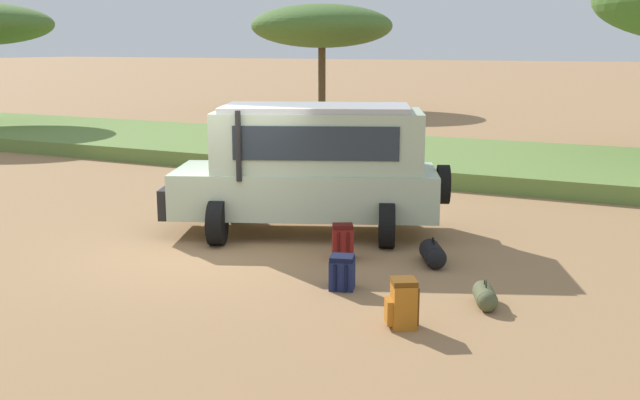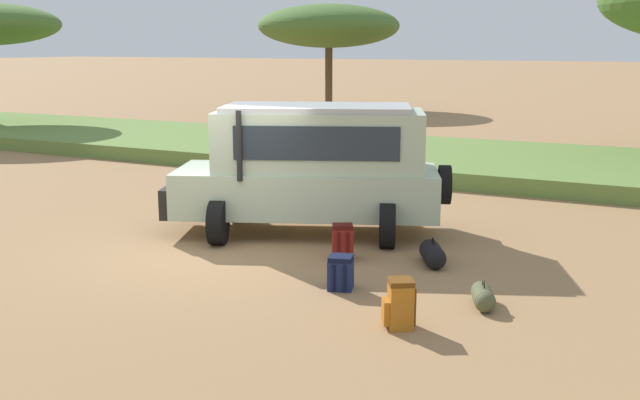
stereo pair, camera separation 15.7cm
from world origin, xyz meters
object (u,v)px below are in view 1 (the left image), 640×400
(acacia_tree_left_mid, at_px, (322,26))
(duffel_bag_low_black_case, at_px, (485,296))
(backpack_cluster_center, at_px, (343,242))
(safari_vehicle, at_px, (311,166))
(backpack_near_rear_wheel, at_px, (342,273))
(duffel_bag_soft_canvas, at_px, (433,254))
(backpack_beside_front_wheel, at_px, (403,304))

(acacia_tree_left_mid, bearing_deg, duffel_bag_low_black_case, -59.93)
(backpack_cluster_center, height_order, acacia_tree_left_mid, acacia_tree_left_mid)
(safari_vehicle, bearing_deg, backpack_near_rear_wheel, -55.50)
(safari_vehicle, relative_size, duffel_bag_soft_canvas, 6.27)
(backpack_near_rear_wheel, bearing_deg, duffel_bag_low_black_case, 5.50)
(backpack_beside_front_wheel, relative_size, backpack_near_rear_wheel, 1.25)
(duffel_bag_low_black_case, bearing_deg, backpack_near_rear_wheel, -174.50)
(duffel_bag_low_black_case, xyz_separation_m, acacia_tree_left_mid, (-16.10, 27.81, 4.37))
(backpack_cluster_center, relative_size, duffel_bag_soft_canvas, 0.70)
(backpack_cluster_center, distance_m, backpack_near_rear_wheel, 1.56)
(safari_vehicle, relative_size, backpack_beside_front_wheel, 8.43)
(backpack_near_rear_wheel, height_order, duffel_bag_low_black_case, backpack_near_rear_wheel)
(duffel_bag_low_black_case, xyz_separation_m, duffel_bag_soft_canvas, (-1.27, 1.62, 0.03))
(backpack_cluster_center, distance_m, acacia_tree_left_mid, 30.07)
(backpack_beside_front_wheel, distance_m, backpack_cluster_center, 3.16)
(backpack_near_rear_wheel, relative_size, duffel_bag_low_black_case, 0.70)
(duffel_bag_soft_canvas, height_order, acacia_tree_left_mid, acacia_tree_left_mid)
(backpack_beside_front_wheel, height_order, acacia_tree_left_mid, acacia_tree_left_mid)
(safari_vehicle, height_order, duffel_bag_soft_canvas, safari_vehicle)
(safari_vehicle, bearing_deg, duffel_bag_soft_canvas, -19.91)
(safari_vehicle, distance_m, backpack_near_rear_wheel, 3.56)
(backpack_cluster_center, height_order, backpack_near_rear_wheel, backpack_cluster_center)
(backpack_near_rear_wheel, distance_m, acacia_tree_left_mid, 31.62)
(duffel_bag_soft_canvas, bearing_deg, backpack_near_rear_wheel, -113.86)
(backpack_cluster_center, height_order, duffel_bag_soft_canvas, backpack_cluster_center)
(duffel_bag_soft_canvas, bearing_deg, backpack_beside_front_wheel, -79.73)
(backpack_cluster_center, relative_size, duffel_bag_low_black_case, 0.83)
(acacia_tree_left_mid, bearing_deg, duffel_bag_soft_canvas, -60.48)
(backpack_near_rear_wheel, bearing_deg, backpack_cluster_center, 114.27)
(duffel_bag_low_black_case, distance_m, acacia_tree_left_mid, 32.44)
(backpack_cluster_center, relative_size, backpack_near_rear_wheel, 1.19)
(backpack_cluster_center, xyz_separation_m, acacia_tree_left_mid, (-13.39, 26.59, 4.23))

